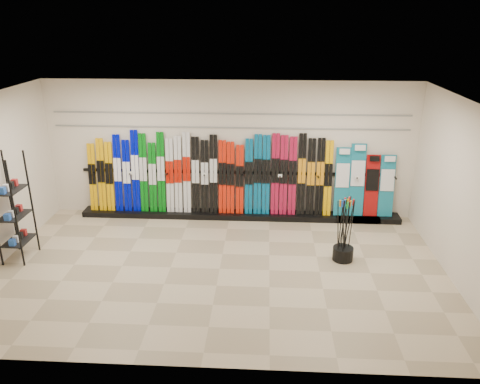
{
  "coord_description": "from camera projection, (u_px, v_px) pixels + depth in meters",
  "views": [
    {
      "loc": [
        0.78,
        -7.3,
        4.27
      ],
      "look_at": [
        0.31,
        1.0,
        1.1
      ],
      "focal_mm": 35.0,
      "sensor_mm": 36.0,
      "label": 1
    }
  ],
  "objects": [
    {
      "name": "back_wall",
      "position": [
        230.0,
        150.0,
        10.17
      ],
      "size": [
        8.0,
        0.0,
        8.0
      ],
      "primitive_type": "plane",
      "rotation": [
        1.57,
        0.0,
        0.0
      ],
      "color": "beige",
      "rests_on": "floor"
    },
    {
      "name": "accessory_rack",
      "position": [
        13.0,
        208.0,
        8.42
      ],
      "size": [
        0.4,
        0.6,
        2.0
      ],
      "primitive_type": "cube",
      "color": "black",
      "rests_on": "floor"
    },
    {
      "name": "slatwall_rail_0",
      "position": [
        230.0,
        128.0,
        9.97
      ],
      "size": [
        7.6,
        0.02,
        0.03
      ],
      "primitive_type": "cube",
      "color": "gray",
      "rests_on": "back_wall"
    },
    {
      "name": "right_wall",
      "position": [
        462.0,
        195.0,
        7.62
      ],
      "size": [
        0.0,
        5.0,
        5.0
      ],
      "primitive_type": "plane",
      "rotation": [
        1.57,
        0.0,
        -1.57
      ],
      "color": "beige",
      "rests_on": "floor"
    },
    {
      "name": "slatwall_rail_1",
      "position": [
        229.0,
        114.0,
        9.86
      ],
      "size": [
        7.6,
        0.02,
        0.03
      ],
      "primitive_type": "cube",
      "color": "gray",
      "rests_on": "back_wall"
    },
    {
      "name": "ceiling",
      "position": [
        217.0,
        101.0,
        7.3
      ],
      "size": [
        8.0,
        8.0,
        0.0
      ],
      "primitive_type": "plane",
      "rotation": [
        3.14,
        0.0,
        0.0
      ],
      "color": "silver",
      "rests_on": "back_wall"
    },
    {
      "name": "pole_bin",
      "position": [
        343.0,
        254.0,
        8.64
      ],
      "size": [
        0.38,
        0.38,
        0.25
      ],
      "primitive_type": "cylinder",
      "color": "black",
      "rests_on": "floor"
    },
    {
      "name": "skis",
      "position": [
        210.0,
        176.0,
        10.22
      ],
      "size": [
        5.37,
        0.24,
        1.81
      ],
      "color": "#EBA804",
      "rests_on": "ski_rack_base"
    },
    {
      "name": "snowboards",
      "position": [
        364.0,
        183.0,
        10.11
      ],
      "size": [
        1.28,
        0.24,
        1.58
      ],
      "color": "#14728C",
      "rests_on": "ski_rack_base"
    },
    {
      "name": "floor",
      "position": [
        220.0,
        269.0,
        8.37
      ],
      "size": [
        8.0,
        8.0,
        0.0
      ],
      "primitive_type": "plane",
      "color": "tan",
      "rests_on": "ground"
    },
    {
      "name": "ski_poles",
      "position": [
        344.0,
        230.0,
        8.47
      ],
      "size": [
        0.32,
        0.32,
        1.18
      ],
      "color": "black",
      "rests_on": "pole_bin"
    },
    {
      "name": "ski_rack_base",
      "position": [
        240.0,
        215.0,
        10.46
      ],
      "size": [
        8.0,
        0.4,
        0.12
      ],
      "primitive_type": "cube",
      "color": "black",
      "rests_on": "floor"
    }
  ]
}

